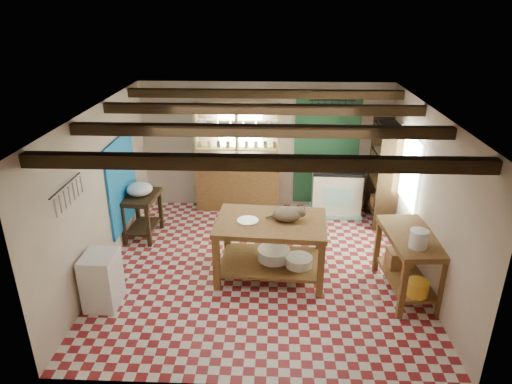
{
  "coord_description": "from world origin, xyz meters",
  "views": [
    {
      "loc": [
        0.19,
        -6.42,
        4.06
      ],
      "look_at": [
        -0.09,
        0.3,
        1.21
      ],
      "focal_mm": 32.0,
      "sensor_mm": 36.0,
      "label": 1
    }
  ],
  "objects_px": {
    "work_table": "(271,248)",
    "right_counter": "(408,263)",
    "white_cabinet": "(102,280)",
    "stove": "(336,191)",
    "prep_table": "(142,216)",
    "cat": "(288,214)"
  },
  "relations": [
    {
      "from": "stove",
      "to": "right_counter",
      "type": "xyz_separation_m",
      "value": [
        0.72,
        -2.72,
        -0.0
      ]
    },
    {
      "from": "work_table",
      "to": "prep_table",
      "type": "xyz_separation_m",
      "value": [
        -2.36,
        1.18,
        -0.06
      ]
    },
    {
      "from": "stove",
      "to": "right_counter",
      "type": "bearing_deg",
      "value": -72.83
    },
    {
      "from": "work_table",
      "to": "right_counter",
      "type": "distance_m",
      "value": 2.06
    },
    {
      "from": "right_counter",
      "to": "cat",
      "type": "height_order",
      "value": "cat"
    },
    {
      "from": "prep_table",
      "to": "right_counter",
      "type": "relative_size",
      "value": 0.62
    },
    {
      "from": "stove",
      "to": "white_cabinet",
      "type": "relative_size",
      "value": 1.22
    },
    {
      "from": "right_counter",
      "to": "white_cabinet",
      "type": "bearing_deg",
      "value": -177.99
    },
    {
      "from": "work_table",
      "to": "right_counter",
      "type": "height_order",
      "value": "right_counter"
    },
    {
      "from": "white_cabinet",
      "to": "right_counter",
      "type": "distance_m",
      "value": 4.43
    },
    {
      "from": "right_counter",
      "to": "prep_table",
      "type": "bearing_deg",
      "value": 155.99
    },
    {
      "from": "white_cabinet",
      "to": "cat",
      "type": "bearing_deg",
      "value": 20.16
    },
    {
      "from": "stove",
      "to": "prep_table",
      "type": "distance_m",
      "value": 3.84
    },
    {
      "from": "white_cabinet",
      "to": "right_counter",
      "type": "bearing_deg",
      "value": 7.58
    },
    {
      "from": "white_cabinet",
      "to": "prep_table",
      "type": "bearing_deg",
      "value": 90.58
    },
    {
      "from": "prep_table",
      "to": "cat",
      "type": "relative_size",
      "value": 1.8
    },
    {
      "from": "work_table",
      "to": "cat",
      "type": "bearing_deg",
      "value": 11.31
    },
    {
      "from": "work_table",
      "to": "stove",
      "type": "distance_m",
      "value": 2.68
    },
    {
      "from": "stove",
      "to": "cat",
      "type": "distance_m",
      "value": 2.6
    },
    {
      "from": "prep_table",
      "to": "cat",
      "type": "bearing_deg",
      "value": -19.6
    },
    {
      "from": "cat",
      "to": "right_counter",
      "type": "bearing_deg",
      "value": -19.22
    },
    {
      "from": "stove",
      "to": "cat",
      "type": "relative_size",
      "value": 2.13
    }
  ]
}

